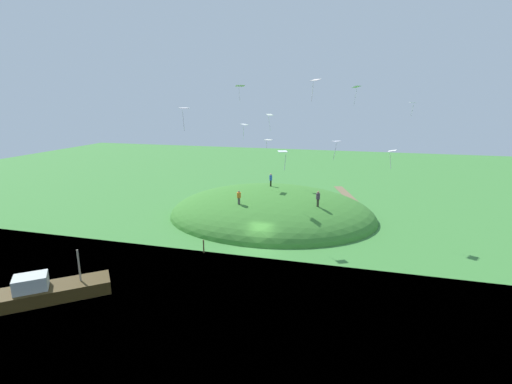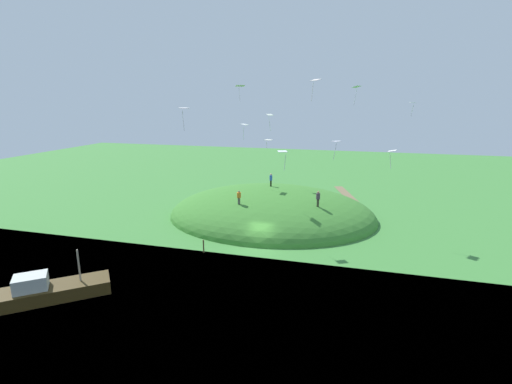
# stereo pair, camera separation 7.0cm
# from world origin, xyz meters

# --- Properties ---
(ground_plane) EXTENTS (160.00, 160.00, 0.00)m
(ground_plane) POSITION_xyz_m (0.00, 0.00, 0.00)
(ground_plane) COLOR #3D7E37
(grass_hill) EXTENTS (22.33, 26.92, 7.36)m
(grass_hill) POSITION_xyz_m (10.55, 1.16, 0.00)
(grass_hill) COLOR #3B7B2D
(grass_hill) RESTS_ON ground_plane
(dirt_path) EXTENTS (12.70, 4.98, 0.04)m
(dirt_path) POSITION_xyz_m (24.29, -8.16, 0.02)
(dirt_path) COLOR brown
(dirt_path) RESTS_ON ground_plane
(boat_on_lake) EXTENTS (7.20, 7.96, 3.62)m
(boat_on_lake) POSITION_xyz_m (-14.46, 12.81, 0.70)
(boat_on_lake) COLOR #392B10
(boat_on_lake) RESTS_ON lake_water
(person_on_hilltop) EXTENTS (0.47, 0.47, 1.74)m
(person_on_hilltop) POSITION_xyz_m (12.01, 1.59, 4.75)
(person_on_hilltop) COLOR black
(person_on_hilltop) RESTS_ON grass_hill
(person_watching_kites) EXTENTS (0.59, 0.59, 1.82)m
(person_watching_kites) POSITION_xyz_m (6.39, -5.25, 4.07)
(person_watching_kites) COLOR #383C28
(person_watching_kites) RESTS_ON grass_hill
(person_with_child) EXTENTS (0.63, 0.63, 1.62)m
(person_with_child) POSITION_xyz_m (4.61, 3.66, 4.04)
(person_with_child) COLOR #4F4F44
(person_with_child) RESTS_ON grass_hill
(kite_0) EXTENTS (1.08, 1.05, 2.29)m
(kite_0) POSITION_xyz_m (14.87, 2.50, 12.73)
(kite_0) COLOR silver
(kite_1) EXTENTS (0.85, 0.62, 1.46)m
(kite_1) POSITION_xyz_m (7.72, -14.52, 14.46)
(kite_1) COLOR white
(kite_2) EXTENTS (1.28, 1.07, 1.66)m
(kite_2) POSITION_xyz_m (-3.71, -3.04, 10.44)
(kite_2) COLOR white
(kite_3) EXTENTS (1.22, 0.89, 2.14)m
(kite_3) POSITION_xyz_m (12.07, 5.25, 11.63)
(kite_3) COLOR white
(kite_4) EXTENTS (1.00, 1.00, 1.75)m
(kite_4) POSITION_xyz_m (-0.04, -7.34, 11.00)
(kite_4) COLOR white
(kite_5) EXTENTS (1.28, 1.17, 2.16)m
(kite_5) POSITION_xyz_m (9.25, -8.68, 16.14)
(kite_5) COLOR white
(kite_6) EXTENTS (1.06, 1.09, 2.01)m
(kite_6) POSITION_xyz_m (0.23, -5.16, 16.44)
(kite_6) COLOR white
(kite_7) EXTENTS (1.13, 0.89, 1.73)m
(kite_7) POSITION_xyz_m (0.17, -12.24, 10.30)
(kite_7) COLOR white
(kite_8) EXTENTS (1.09, 1.21, 1.74)m
(kite_8) POSITION_xyz_m (5.06, 3.53, 16.24)
(kite_8) COLOR white
(kite_9) EXTENTS (0.99, 0.93, 1.87)m
(kite_9) POSITION_xyz_m (-6.48, 4.72, 14.02)
(kite_9) COLOR white
(kite_10) EXTENTS (0.91, 1.03, 1.08)m
(kite_10) POSITION_xyz_m (6.64, 0.71, 10.32)
(kite_10) COLOR white
(mooring_post) EXTENTS (0.14, 0.14, 1.35)m
(mooring_post) POSITION_xyz_m (-3.10, 4.91, 0.67)
(mooring_post) COLOR brown
(mooring_post) RESTS_ON ground_plane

